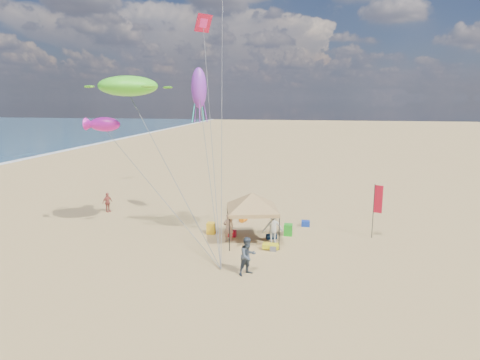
{
  "coord_description": "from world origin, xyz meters",
  "views": [
    {
      "loc": [
        3.65,
        -17.77,
        8.22
      ],
      "look_at": [
        0.0,
        3.0,
        4.0
      ],
      "focal_mm": 30.73,
      "sensor_mm": 36.0,
      "label": 1
    }
  ],
  "objects": [
    {
      "name": "ground",
      "position": [
        0.0,
        0.0,
        0.0
      ],
      "size": [
        280.0,
        280.0,
        0.0
      ],
      "primitive_type": "plane",
      "color": "tan",
      "rests_on": "ground"
    },
    {
      "name": "canopy_tent",
      "position": [
        0.41,
        4.73,
        2.83
      ],
      "size": [
        5.37,
        5.37,
        3.4
      ],
      "color": "black",
      "rests_on": "ground"
    },
    {
      "name": "feather_flag",
      "position": [
        7.53,
        6.61,
        2.19
      ],
      "size": [
        0.48,
        0.2,
        3.3
      ],
      "color": "black",
      "rests_on": "ground"
    },
    {
      "name": "cooler_red",
      "position": [
        -0.94,
        5.45,
        0.19
      ],
      "size": [
        0.54,
        0.38,
        0.38
      ],
      "primitive_type": "cube",
      "color": "#AC0D1C",
      "rests_on": "ground"
    },
    {
      "name": "cooler_blue",
      "position": [
        3.43,
        8.25,
        0.19
      ],
      "size": [
        0.54,
        0.38,
        0.38
      ],
      "primitive_type": "cube",
      "color": "#123199",
      "rests_on": "ground"
    },
    {
      "name": "bag_navy",
      "position": [
        1.48,
        5.32,
        0.18
      ],
      "size": [
        0.69,
        0.54,
        0.36
      ],
      "primitive_type": "cylinder",
      "rotation": [
        0.0,
        1.57,
        0.35
      ],
      "color": "#0B1C31",
      "rests_on": "ground"
    },
    {
      "name": "bag_orange",
      "position": [
        -0.74,
        8.55,
        0.18
      ],
      "size": [
        0.54,
        0.69,
        0.36
      ],
      "primitive_type": "cylinder",
      "rotation": [
        0.0,
        1.57,
        1.22
      ],
      "color": "orange",
      "rests_on": "ground"
    },
    {
      "name": "chair_green",
      "position": [
        2.4,
        6.26,
        0.35
      ],
      "size": [
        0.5,
        0.5,
        0.7
      ],
      "primitive_type": "cube",
      "color": "#1C911A",
      "rests_on": "ground"
    },
    {
      "name": "chair_yellow",
      "position": [
        -2.29,
        5.76,
        0.35
      ],
      "size": [
        0.5,
        0.5,
        0.7
      ],
      "primitive_type": "cube",
      "color": "gold",
      "rests_on": "ground"
    },
    {
      "name": "crate_grey",
      "position": [
        1.76,
        3.5,
        0.14
      ],
      "size": [
        0.34,
        0.3,
        0.28
      ],
      "primitive_type": "cube",
      "color": "slate",
      "rests_on": "ground"
    },
    {
      "name": "beach_cart",
      "position": [
        1.6,
        3.68,
        0.2
      ],
      "size": [
        0.9,
        0.5,
        0.24
      ],
      "primitive_type": "cube",
      "color": "gold",
      "rests_on": "ground"
    },
    {
      "name": "person_near_a",
      "position": [
        -0.96,
        4.54,
        0.85
      ],
      "size": [
        0.73,
        0.64,
        1.69
      ],
      "primitive_type": "imported",
      "rotation": [
        0.0,
        0.0,
        3.61
      ],
      "color": "#A2775C",
      "rests_on": "ground"
    },
    {
      "name": "person_near_b",
      "position": [
        0.86,
        0.24,
        0.92
      ],
      "size": [
        1.13,
        1.13,
        1.85
      ],
      "primitive_type": "imported",
      "rotation": [
        0.0,
        0.0,
        0.79
      ],
      "color": "#3C4752",
      "rests_on": "ground"
    },
    {
      "name": "person_near_c",
      "position": [
        1.59,
        4.78,
        0.96
      ],
      "size": [
        1.42,
        1.14,
        1.92
      ],
      "primitive_type": "imported",
      "rotation": [
        0.0,
        0.0,
        3.53
      ],
      "color": "beige",
      "rests_on": "ground"
    },
    {
      "name": "person_far_a",
      "position": [
        -10.96,
        9.25,
        0.73
      ],
      "size": [
        0.67,
        0.92,
        1.45
      ],
      "primitive_type": "imported",
      "rotation": [
        0.0,
        0.0,
        1.15
      ],
      "color": "#AC4B42",
      "rests_on": "ground"
    },
    {
      "name": "turtle_kite",
      "position": [
        -6.54,
        4.16,
        8.87
      ],
      "size": [
        4.02,
        3.57,
        1.13
      ],
      "primitive_type": "ellipsoid",
      "rotation": [
        0.0,
        0.0,
        0.3
      ],
      "color": "#50E829",
      "rests_on": "ground"
    },
    {
      "name": "fish_kite",
      "position": [
        -8.67,
        5.29,
        6.67
      ],
      "size": [
        2.04,
        1.2,
        0.86
      ],
      "primitive_type": "ellipsoid",
      "rotation": [
        0.0,
        0.0,
        0.12
      ],
      "color": "#F21FC7",
      "rests_on": "ground"
    },
    {
      "name": "squid_kite",
      "position": [
        -3.45,
        7.73,
        8.83
      ],
      "size": [
        1.24,
        1.24,
        2.52
      ],
      "primitive_type": "ellipsoid",
      "rotation": [
        0.0,
        0.0,
        0.34
      ],
      "color": "purple",
      "rests_on": "ground"
    },
    {
      "name": "stunt_kite_pink",
      "position": [
        -4.94,
        14.76,
        13.91
      ],
      "size": [
        1.34,
        1.46,
        1.27
      ],
      "primitive_type": "cube",
      "rotation": [
        0.44,
        0.0,
        0.9
      ],
      "color": "red",
      "rests_on": "ground"
    }
  ]
}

